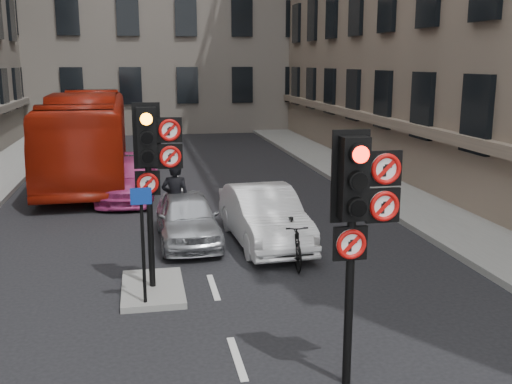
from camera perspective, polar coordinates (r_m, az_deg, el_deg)
name	(u,v)px	position (r m, az deg, el deg)	size (l,w,h in m)	color
pavement_right	(402,194)	(20.64, 13.69, -0.21)	(3.00, 50.00, 0.16)	gray
centre_island	(153,289)	(12.12, -9.80, -9.06)	(1.20, 2.00, 0.12)	gray
signal_near	(359,205)	(8.02, 9.76, -1.26)	(0.91, 0.40, 3.58)	black
signal_far	(152,156)	(11.42, -9.85, 3.39)	(0.91, 0.40, 3.58)	black
car_silver	(188,218)	(15.05, -6.54, -2.44)	(1.47, 3.66, 1.25)	#A4A7AC
car_white	(264,216)	(14.81, 0.77, -2.29)	(1.49, 4.26, 1.40)	white
car_pink	(129,179)	(20.16, -12.04, 1.20)	(1.79, 4.41, 1.28)	#BF387F
bus_red	(87,136)	(23.94, -15.78, 5.17)	(2.76, 11.78, 3.28)	#9C1B0B
motorcycle	(293,243)	(13.30, 3.59, -4.86)	(0.48, 1.71, 1.03)	black
motorcyclist	(176,199)	(15.50, -7.67, -0.69)	(0.71, 0.47, 1.95)	black
info_sign	(142,229)	(10.88, -10.77, -3.52)	(0.37, 0.11, 2.15)	black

